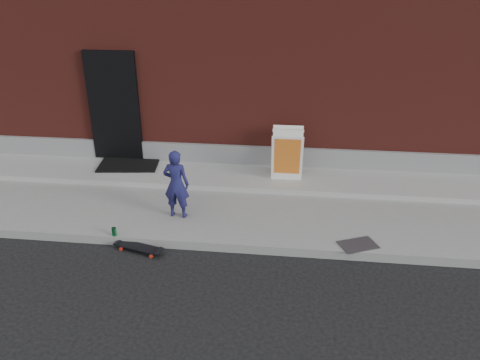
# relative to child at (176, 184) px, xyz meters

# --- Properties ---
(ground) EXTENTS (80.00, 80.00, 0.00)m
(ground) POSITION_rel_child_xyz_m (0.81, -0.79, -0.74)
(ground) COLOR black
(ground) RESTS_ON ground
(sidewalk) EXTENTS (20.00, 3.00, 0.15)m
(sidewalk) POSITION_rel_child_xyz_m (0.81, 0.71, -0.67)
(sidewalk) COLOR gray
(sidewalk) RESTS_ON ground
(apron) EXTENTS (20.00, 1.20, 0.10)m
(apron) POSITION_rel_child_xyz_m (0.81, 1.61, -0.54)
(apron) COLOR gray
(apron) RESTS_ON sidewalk
(building) EXTENTS (20.00, 8.10, 5.00)m
(building) POSITION_rel_child_xyz_m (0.81, 6.20, 1.75)
(building) COLOR maroon
(building) RESTS_ON ground
(child) EXTENTS (0.45, 0.31, 1.19)m
(child) POSITION_rel_child_xyz_m (0.00, 0.00, 0.00)
(child) COLOR #1C1C4E
(child) RESTS_ON sidewalk
(skateboard) EXTENTS (0.81, 0.40, 0.09)m
(skateboard) POSITION_rel_child_xyz_m (-0.41, -0.91, -0.67)
(skateboard) COLOR red
(skateboard) RESTS_ON ground
(pizza_sign) EXTENTS (0.59, 0.70, 0.98)m
(pizza_sign) POSITION_rel_child_xyz_m (1.79, 1.57, -0.00)
(pizza_sign) COLOR white
(pizza_sign) RESTS_ON apron
(soda_can) EXTENTS (0.10, 0.10, 0.14)m
(soda_can) POSITION_rel_child_xyz_m (-0.85, -0.74, -0.53)
(soda_can) COLOR #1B8743
(soda_can) RESTS_ON sidewalk
(doormat) EXTENTS (1.30, 1.10, 0.03)m
(doormat) POSITION_rel_child_xyz_m (-1.49, 1.91, -0.48)
(doormat) COLOR black
(doormat) RESTS_ON apron
(utility_plate) EXTENTS (0.65, 0.55, 0.02)m
(utility_plate) POSITION_rel_child_xyz_m (2.94, -0.59, -0.59)
(utility_plate) COLOR #4C4D51
(utility_plate) RESTS_ON sidewalk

